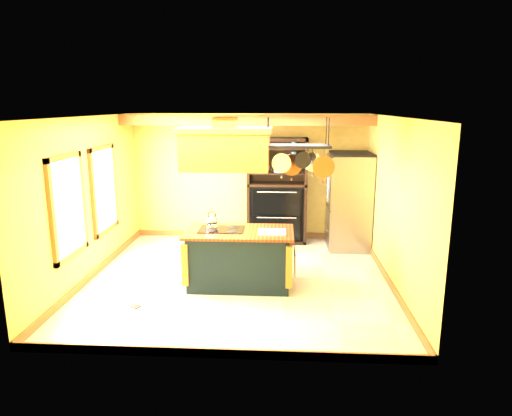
# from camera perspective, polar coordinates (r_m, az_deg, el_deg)

# --- Properties ---
(floor) EXTENTS (5.00, 5.00, 0.00)m
(floor) POSITION_cam_1_polar(r_m,az_deg,el_deg) (7.83, -2.17, -8.80)
(floor) COLOR beige
(floor) RESTS_ON ground
(ceiling) EXTENTS (5.00, 5.00, 0.00)m
(ceiling) POSITION_cam_1_polar(r_m,az_deg,el_deg) (7.28, -2.35, 11.35)
(ceiling) COLOR white
(ceiling) RESTS_ON wall_back
(wall_back) EXTENTS (5.00, 0.02, 2.70)m
(wall_back) POSITION_cam_1_polar(r_m,az_deg,el_deg) (9.89, -0.84, 3.89)
(wall_back) COLOR #D6C04E
(wall_back) RESTS_ON floor
(wall_front) EXTENTS (5.00, 0.02, 2.70)m
(wall_front) POSITION_cam_1_polar(r_m,az_deg,el_deg) (5.04, -5.04, -4.97)
(wall_front) COLOR #D6C04E
(wall_front) RESTS_ON floor
(wall_left) EXTENTS (0.02, 5.00, 2.70)m
(wall_left) POSITION_cam_1_polar(r_m,az_deg,el_deg) (8.08, -20.20, 1.07)
(wall_left) COLOR #D6C04E
(wall_left) RESTS_ON floor
(wall_right) EXTENTS (0.02, 5.00, 2.70)m
(wall_right) POSITION_cam_1_polar(r_m,az_deg,el_deg) (7.62, 16.81, 0.64)
(wall_right) COLOR #D6C04E
(wall_right) RESTS_ON floor
(ceiling_beam) EXTENTS (5.00, 0.15, 0.20)m
(ceiling_beam) POSITION_cam_1_polar(r_m,az_deg,el_deg) (8.98, -1.25, 10.94)
(ceiling_beam) COLOR #965A2E
(ceiling_beam) RESTS_ON ceiling
(window_near) EXTENTS (0.06, 1.06, 1.56)m
(window_near) POSITION_cam_1_polar(r_m,az_deg,el_deg) (7.34, -22.43, 0.17)
(window_near) COLOR #965A2E
(window_near) RESTS_ON wall_left
(window_far) EXTENTS (0.06, 1.06, 1.56)m
(window_far) POSITION_cam_1_polar(r_m,az_deg,el_deg) (8.60, -18.45, 2.21)
(window_far) COLOR #965A2E
(window_far) RESTS_ON wall_left
(kitchen_island) EXTENTS (1.73, 0.97, 1.11)m
(kitchen_island) POSITION_cam_1_polar(r_m,az_deg,el_deg) (7.41, -2.11, -6.21)
(kitchen_island) COLOR #13242C
(kitchen_island) RESTS_ON floor
(range_hood) EXTENTS (1.42, 0.80, 0.80)m
(range_hood) POSITION_cam_1_polar(r_m,az_deg,el_deg) (7.06, -3.84, 7.58)
(range_hood) COLOR #B7782D
(range_hood) RESTS_ON ceiling
(pot_rack) EXTENTS (1.09, 0.50, 0.90)m
(pot_rack) POSITION_cam_1_polar(r_m,az_deg,el_deg) (7.02, 5.29, 6.71)
(pot_rack) COLOR black
(pot_rack) RESTS_ON ceiling
(refrigerator) EXTENTS (0.83, 0.98, 1.91)m
(refrigerator) POSITION_cam_1_polar(r_m,az_deg,el_deg) (9.45, 11.50, 0.63)
(refrigerator) COLOR gray
(refrigerator) RESTS_ON floor
(hutch) EXTENTS (1.25, 0.57, 2.22)m
(hutch) POSITION_cam_1_polar(r_m,az_deg,el_deg) (9.72, 2.63, 0.80)
(hutch) COLOR black
(hutch) RESTS_ON floor
(floor_register) EXTENTS (0.30, 0.21, 0.01)m
(floor_register) POSITION_cam_1_polar(r_m,az_deg,el_deg) (7.08, -15.24, -11.68)
(floor_register) COLOR black
(floor_register) RESTS_ON floor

